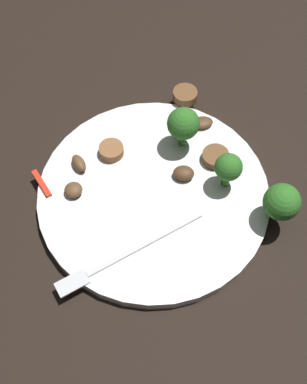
{
  "coord_description": "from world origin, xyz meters",
  "views": [
    {
      "loc": [
        0.16,
        0.25,
        0.52
      ],
      "look_at": [
        0.0,
        0.0,
        0.01
      ],
      "focal_mm": 46.5,
      "sensor_mm": 36.0,
      "label": 1
    }
  ],
  "objects_px": {
    "plate": "(154,195)",
    "mushroom_2": "(185,175)",
    "pepper_strip_0": "(42,183)",
    "sausage_slice_1": "(213,154)",
    "mushroom_3": "(202,123)",
    "broccoli_floret_2": "(183,124)",
    "sausage_slice_0": "(111,150)",
    "mushroom_0": "(73,190)",
    "broccoli_floret_0": "(228,168)",
    "broccoli_floret_1": "(282,202)",
    "fork": "(121,257)",
    "mushroom_1": "(79,163)"
  },
  "relations": [
    {
      "from": "mushroom_0",
      "to": "pepper_strip_0",
      "type": "relative_size",
      "value": 0.51
    },
    {
      "from": "broccoli_floret_0",
      "to": "broccoli_floret_2",
      "type": "bearing_deg",
      "value": -81.25
    },
    {
      "from": "sausage_slice_0",
      "to": "mushroom_1",
      "type": "xyz_separation_m",
      "value": [
        0.04,
        -0.0,
        0.0
      ]
    },
    {
      "from": "broccoli_floret_2",
      "to": "mushroom_3",
      "type": "bearing_deg",
      "value": -163.09
    },
    {
      "from": "broccoli_floret_1",
      "to": "mushroom_0",
      "type": "relative_size",
      "value": 2.65
    },
    {
      "from": "mushroom_3",
      "to": "broccoli_floret_2",
      "type": "bearing_deg",
      "value": 16.91
    },
    {
      "from": "broccoli_floret_0",
      "to": "mushroom_2",
      "type": "relative_size",
      "value": 2.06
    },
    {
      "from": "pepper_strip_0",
      "to": "sausage_slice_1",
      "type": "bearing_deg",
      "value": 159.27
    },
    {
      "from": "plate",
      "to": "mushroom_2",
      "type": "relative_size",
      "value": 10.88
    },
    {
      "from": "sausage_slice_1",
      "to": "mushroom_1",
      "type": "bearing_deg",
      "value": -26.71
    },
    {
      "from": "mushroom_0",
      "to": "mushroom_2",
      "type": "height_order",
      "value": "same"
    },
    {
      "from": "broccoli_floret_1",
      "to": "mushroom_0",
      "type": "bearing_deg",
      "value": -39.51
    },
    {
      "from": "mushroom_2",
      "to": "pepper_strip_0",
      "type": "bearing_deg",
      "value": -28.43
    },
    {
      "from": "sausage_slice_1",
      "to": "mushroom_3",
      "type": "relative_size",
      "value": 1.17
    },
    {
      "from": "broccoli_floret_0",
      "to": "sausage_slice_1",
      "type": "distance_m",
      "value": 0.05
    },
    {
      "from": "broccoli_floret_0",
      "to": "mushroom_0",
      "type": "distance_m",
      "value": 0.18
    },
    {
      "from": "plate",
      "to": "mushroom_2",
      "type": "distance_m",
      "value": 0.04
    },
    {
      "from": "broccoli_floret_1",
      "to": "mushroom_2",
      "type": "height_order",
      "value": "broccoli_floret_1"
    },
    {
      "from": "broccoli_floret_2",
      "to": "mushroom_3",
      "type": "xyz_separation_m",
      "value": [
        -0.04,
        -0.01,
        -0.04
      ]
    },
    {
      "from": "fork",
      "to": "broccoli_floret_1",
      "type": "xyz_separation_m",
      "value": [
        -0.18,
        0.05,
        0.03
      ]
    },
    {
      "from": "broccoli_floret_1",
      "to": "mushroom_3",
      "type": "height_order",
      "value": "broccoli_floret_1"
    },
    {
      "from": "fork",
      "to": "sausage_slice_1",
      "type": "xyz_separation_m",
      "value": [
        -0.16,
        -0.06,
        0.0
      ]
    },
    {
      "from": "sausage_slice_0",
      "to": "sausage_slice_1",
      "type": "relative_size",
      "value": 0.92
    },
    {
      "from": "fork",
      "to": "sausage_slice_1",
      "type": "relative_size",
      "value": 5.49
    },
    {
      "from": "fork",
      "to": "mushroom_1",
      "type": "xyz_separation_m",
      "value": [
        -0.02,
        -0.13,
        0.0
      ]
    },
    {
      "from": "sausage_slice_0",
      "to": "mushroom_2",
      "type": "distance_m",
      "value": 0.1
    },
    {
      "from": "plate",
      "to": "pepper_strip_0",
      "type": "distance_m",
      "value": 0.13
    },
    {
      "from": "plate",
      "to": "sausage_slice_0",
      "type": "relative_size",
      "value": 9.1
    },
    {
      "from": "broccoli_floret_0",
      "to": "pepper_strip_0",
      "type": "xyz_separation_m",
      "value": [
        0.19,
        -0.11,
        -0.03
      ]
    },
    {
      "from": "broccoli_floret_2",
      "to": "mushroom_0",
      "type": "height_order",
      "value": "broccoli_floret_2"
    },
    {
      "from": "broccoli_floret_1",
      "to": "broccoli_floret_2",
      "type": "relative_size",
      "value": 0.93
    },
    {
      "from": "fork",
      "to": "sausage_slice_0",
      "type": "distance_m",
      "value": 0.14
    },
    {
      "from": "fork",
      "to": "mushroom_2",
      "type": "relative_size",
      "value": 7.16
    },
    {
      "from": "mushroom_1",
      "to": "mushroom_2",
      "type": "distance_m",
      "value": 0.13
    },
    {
      "from": "broccoli_floret_1",
      "to": "sausage_slice_0",
      "type": "distance_m",
      "value": 0.21
    },
    {
      "from": "mushroom_2",
      "to": "mushroom_1",
      "type": "bearing_deg",
      "value": -38.87
    },
    {
      "from": "sausage_slice_1",
      "to": "pepper_strip_0",
      "type": "xyz_separation_m",
      "value": [
        0.2,
        -0.07,
        -0.0
      ]
    },
    {
      "from": "sausage_slice_0",
      "to": "mushroom_1",
      "type": "height_order",
      "value": "mushroom_1"
    },
    {
      "from": "sausage_slice_1",
      "to": "mushroom_0",
      "type": "distance_m",
      "value": 0.17
    },
    {
      "from": "mushroom_1",
      "to": "plate",
      "type": "bearing_deg",
      "value": 126.46
    },
    {
      "from": "sausage_slice_1",
      "to": "sausage_slice_0",
      "type": "bearing_deg",
      "value": -34.1
    },
    {
      "from": "broccoli_floret_2",
      "to": "mushroom_0",
      "type": "distance_m",
      "value": 0.15
    },
    {
      "from": "fork",
      "to": "pepper_strip_0",
      "type": "height_order",
      "value": "same"
    },
    {
      "from": "sausage_slice_0",
      "to": "mushroom_0",
      "type": "relative_size",
      "value": 1.42
    },
    {
      "from": "mushroom_2",
      "to": "fork",
      "type": "bearing_deg",
      "value": 23.25
    },
    {
      "from": "sausage_slice_1",
      "to": "broccoli_floret_2",
      "type": "bearing_deg",
      "value": -59.21
    },
    {
      "from": "broccoli_floret_1",
      "to": "mushroom_2",
      "type": "xyz_separation_m",
      "value": [
        0.06,
        -0.1,
        -0.03
      ]
    },
    {
      "from": "pepper_strip_0",
      "to": "mushroom_1",
      "type": "bearing_deg",
      "value": 179.24
    },
    {
      "from": "fork",
      "to": "broccoli_floret_1",
      "type": "height_order",
      "value": "broccoli_floret_1"
    },
    {
      "from": "sausage_slice_0",
      "to": "mushroom_1",
      "type": "distance_m",
      "value": 0.04
    }
  ]
}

